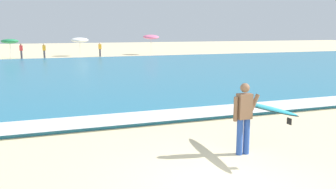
{
  "coord_description": "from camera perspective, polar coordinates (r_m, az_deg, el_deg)",
  "views": [
    {
      "loc": [
        -3.27,
        -5.67,
        2.95
      ],
      "look_at": [
        0.23,
        3.96,
        1.1
      ],
      "focal_mm": 38.33,
      "sensor_mm": 36.0,
      "label": 1
    }
  ],
  "objects": [
    {
      "name": "beachgoer_near_row_left",
      "position": [
        40.55,
        -22.3,
        6.48
      ],
      "size": [
        0.32,
        0.2,
        1.58
      ],
      "color": "#383842",
      "rests_on": "ground"
    },
    {
      "name": "sea",
      "position": [
        24.81,
        -12.32,
        3.32
      ],
      "size": [
        120.0,
        28.0,
        0.14
      ],
      "primitive_type": "cube",
      "color": "teal",
      "rests_on": "ground"
    },
    {
      "name": "surf_foam",
      "position": [
        11.84,
        -3.39,
        -3.49
      ],
      "size": [
        120.0,
        1.54,
        0.01
      ],
      "primitive_type": "cube",
      "color": "white",
      "rests_on": "sea"
    },
    {
      "name": "beachgoer_near_row_right",
      "position": [
        41.41,
        -10.76,
        7.12
      ],
      "size": [
        0.32,
        0.2,
        1.58
      ],
      "color": "#383842",
      "rests_on": "ground"
    },
    {
      "name": "beach_umbrella_3",
      "position": [
        44.2,
        -2.72,
        9.13
      ],
      "size": [
        1.95,
        1.99,
        2.46
      ],
      "color": "beige",
      "rests_on": "ground"
    },
    {
      "name": "ground_plane",
      "position": [
        7.18,
        9.38,
        -14.15
      ],
      "size": [
        160.0,
        160.0,
        0.0
      ],
      "primitive_type": "plane",
      "color": "beige"
    },
    {
      "name": "beach_umbrella_1",
      "position": [
        41.85,
        -23.86,
        7.75
      ],
      "size": [
        1.76,
        1.78,
        2.08
      ],
      "color": "beige",
      "rests_on": "ground"
    },
    {
      "name": "beach_umbrella_2",
      "position": [
        42.74,
        -13.87,
        8.41
      ],
      "size": [
        1.97,
        2.0,
        2.16
      ],
      "color": "beige",
      "rests_on": "ground"
    },
    {
      "name": "beachgoer_near_row_mid",
      "position": [
        39.96,
        -19.09,
        6.64
      ],
      "size": [
        0.32,
        0.2,
        1.58
      ],
      "color": "#383842",
      "rests_on": "ground"
    },
    {
      "name": "surfer_with_board",
      "position": [
        8.77,
        13.26,
        -2.7
      ],
      "size": [
        0.92,
        2.61,
        1.73
      ],
      "color": "#284CA3",
      "rests_on": "ground"
    }
  ]
}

